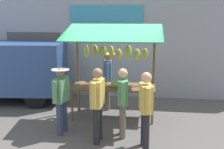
{
  "coord_description": "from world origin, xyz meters",
  "views": [
    {
      "loc": [
        -0.93,
        7.48,
        2.75
      ],
      "look_at": [
        0.0,
        0.3,
        1.25
      ],
      "focal_mm": 46.77,
      "sensor_mm": 36.0,
      "label": 1
    }
  ],
  "objects_px": {
    "shopper_in_grey_tee": "(98,100)",
    "shopper_in_striped_shirt": "(146,105)",
    "vendor_with_sunhat": "(108,76)",
    "shopper_with_ponytail": "(123,98)",
    "shopper_with_shopping_bag": "(61,96)",
    "market_stall": "(114,60)"
  },
  "relations": [
    {
      "from": "shopper_in_grey_tee",
      "to": "shopper_in_striped_shirt",
      "type": "relative_size",
      "value": 1.01
    },
    {
      "from": "shopper_in_grey_tee",
      "to": "vendor_with_sunhat",
      "type": "bearing_deg",
      "value": 6.08
    },
    {
      "from": "shopper_in_striped_shirt",
      "to": "vendor_with_sunhat",
      "type": "bearing_deg",
      "value": 15.16
    },
    {
      "from": "shopper_in_grey_tee",
      "to": "shopper_in_striped_shirt",
      "type": "height_order",
      "value": "shopper_in_grey_tee"
    },
    {
      "from": "vendor_with_sunhat",
      "to": "shopper_with_ponytail",
      "type": "bearing_deg",
      "value": 11.7
    },
    {
      "from": "shopper_with_ponytail",
      "to": "shopper_with_shopping_bag",
      "type": "bearing_deg",
      "value": 83.87
    },
    {
      "from": "shopper_with_shopping_bag",
      "to": "shopper_in_striped_shirt",
      "type": "bearing_deg",
      "value": -96.79
    },
    {
      "from": "shopper_with_ponytail",
      "to": "shopper_with_shopping_bag",
      "type": "xyz_separation_m",
      "value": [
        1.42,
        0.01,
        0.01
      ]
    },
    {
      "from": "market_stall",
      "to": "shopper_with_shopping_bag",
      "type": "distance_m",
      "value": 1.79
    },
    {
      "from": "vendor_with_sunhat",
      "to": "shopper_in_grey_tee",
      "type": "height_order",
      "value": "vendor_with_sunhat"
    },
    {
      "from": "vendor_with_sunhat",
      "to": "shopper_with_shopping_bag",
      "type": "height_order",
      "value": "vendor_with_sunhat"
    },
    {
      "from": "vendor_with_sunhat",
      "to": "shopper_with_ponytail",
      "type": "distance_m",
      "value": 2.05
    },
    {
      "from": "market_stall",
      "to": "shopper_in_grey_tee",
      "type": "distance_m",
      "value": 1.75
    },
    {
      "from": "shopper_in_grey_tee",
      "to": "shopper_with_ponytail",
      "type": "distance_m",
      "value": 0.62
    },
    {
      "from": "vendor_with_sunhat",
      "to": "shopper_with_shopping_bag",
      "type": "distance_m",
      "value": 2.12
    },
    {
      "from": "market_stall",
      "to": "vendor_with_sunhat",
      "type": "distance_m",
      "value": 0.93
    },
    {
      "from": "shopper_in_grey_tee",
      "to": "shopper_with_shopping_bag",
      "type": "distance_m",
      "value": 0.98
    },
    {
      "from": "shopper_with_ponytail",
      "to": "shopper_in_grey_tee",
      "type": "bearing_deg",
      "value": 119.17
    },
    {
      "from": "shopper_with_ponytail",
      "to": "shopper_in_striped_shirt",
      "type": "bearing_deg",
      "value": -142.71
    },
    {
      "from": "market_stall",
      "to": "shopper_in_striped_shirt",
      "type": "relative_size",
      "value": 1.54
    },
    {
      "from": "shopper_with_ponytail",
      "to": "shopper_with_shopping_bag",
      "type": "relative_size",
      "value": 1.01
    },
    {
      "from": "market_stall",
      "to": "shopper_in_grey_tee",
      "type": "relative_size",
      "value": 1.52
    }
  ]
}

